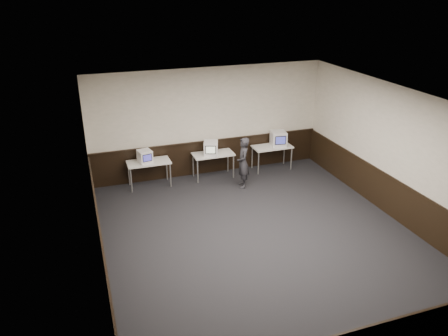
% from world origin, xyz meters
% --- Properties ---
extents(floor, '(8.00, 8.00, 0.00)m').
position_xyz_m(floor, '(0.00, 0.00, 0.00)').
color(floor, black).
rests_on(floor, ground).
extents(ceiling, '(8.00, 8.00, 0.00)m').
position_xyz_m(ceiling, '(0.00, 0.00, 3.20)').
color(ceiling, white).
rests_on(ceiling, back_wall).
extents(back_wall, '(7.00, 0.00, 7.00)m').
position_xyz_m(back_wall, '(0.00, 4.00, 1.60)').
color(back_wall, beige).
rests_on(back_wall, ground).
extents(front_wall, '(7.00, 0.00, 7.00)m').
position_xyz_m(front_wall, '(0.00, -4.00, 1.60)').
color(front_wall, beige).
rests_on(front_wall, ground).
extents(left_wall, '(0.00, 8.00, 8.00)m').
position_xyz_m(left_wall, '(-3.50, 0.00, 1.60)').
color(left_wall, beige).
rests_on(left_wall, ground).
extents(right_wall, '(0.00, 8.00, 8.00)m').
position_xyz_m(right_wall, '(3.50, 0.00, 1.60)').
color(right_wall, beige).
rests_on(right_wall, ground).
extents(wainscot_back, '(6.98, 0.04, 1.00)m').
position_xyz_m(wainscot_back, '(0.00, 3.98, 0.50)').
color(wainscot_back, black).
rests_on(wainscot_back, back_wall).
extents(wainscot_left, '(0.04, 7.98, 1.00)m').
position_xyz_m(wainscot_left, '(-3.48, 0.00, 0.50)').
color(wainscot_left, black).
rests_on(wainscot_left, left_wall).
extents(wainscot_right, '(0.04, 7.98, 1.00)m').
position_xyz_m(wainscot_right, '(3.48, 0.00, 0.50)').
color(wainscot_right, black).
rests_on(wainscot_right, right_wall).
extents(wainscot_rail, '(6.98, 0.06, 0.04)m').
position_xyz_m(wainscot_rail, '(0.00, 3.96, 1.02)').
color(wainscot_rail, black).
rests_on(wainscot_rail, wainscot_back).
extents(desk_left, '(1.20, 0.60, 0.75)m').
position_xyz_m(desk_left, '(-1.90, 3.60, 0.68)').
color(desk_left, silver).
rests_on(desk_left, ground).
extents(desk_center, '(1.20, 0.60, 0.75)m').
position_xyz_m(desk_center, '(0.00, 3.60, 0.68)').
color(desk_center, silver).
rests_on(desk_center, ground).
extents(desk_right, '(1.20, 0.60, 0.75)m').
position_xyz_m(desk_right, '(1.90, 3.60, 0.68)').
color(desk_right, silver).
rests_on(desk_right, ground).
extents(emac_left, '(0.43, 0.44, 0.36)m').
position_xyz_m(emac_left, '(-2.00, 3.57, 0.93)').
color(emac_left, white).
rests_on(emac_left, desk_left).
extents(emac_center, '(0.52, 0.53, 0.40)m').
position_xyz_m(emac_center, '(-0.08, 3.55, 0.95)').
color(emac_center, white).
rests_on(emac_center, desk_center).
extents(emac_right, '(0.52, 0.54, 0.45)m').
position_xyz_m(emac_right, '(2.10, 3.60, 0.97)').
color(emac_right, white).
rests_on(emac_right, desk_right).
extents(person, '(0.46, 0.60, 1.46)m').
position_xyz_m(person, '(0.59, 2.70, 0.73)').
color(person, '#27272D').
rests_on(person, ground).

